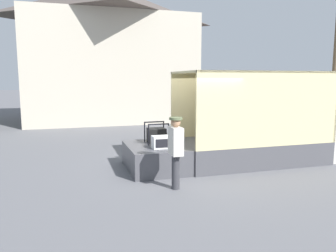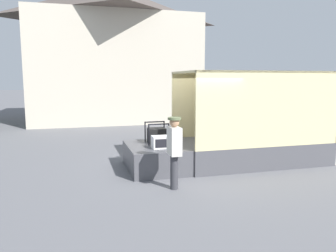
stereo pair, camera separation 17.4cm
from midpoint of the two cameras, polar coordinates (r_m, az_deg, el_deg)
ground_plane at (r=9.39m, az=1.89°, el=-7.12°), size 160.00×160.00×0.00m
box_truck at (r=11.11m, az=21.82°, el=-0.58°), size 6.64×2.14×2.69m
tailgate_deck at (r=9.09m, az=-2.73°, el=-5.44°), size 1.54×2.03×0.67m
microwave at (r=8.62m, az=-1.62°, el=-2.80°), size 0.52×0.37×0.32m
portable_generator at (r=9.33m, az=-2.45°, el=-1.60°), size 0.61×0.55×0.59m
worker_person at (r=7.30m, az=0.67°, el=-3.45°), size 0.29×0.44×1.64m
house_backdrop at (r=21.58m, az=-10.69°, el=12.59°), size 9.97×8.32×8.29m
utility_pole at (r=22.15m, az=27.07°, el=12.38°), size 1.80×0.28×8.62m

